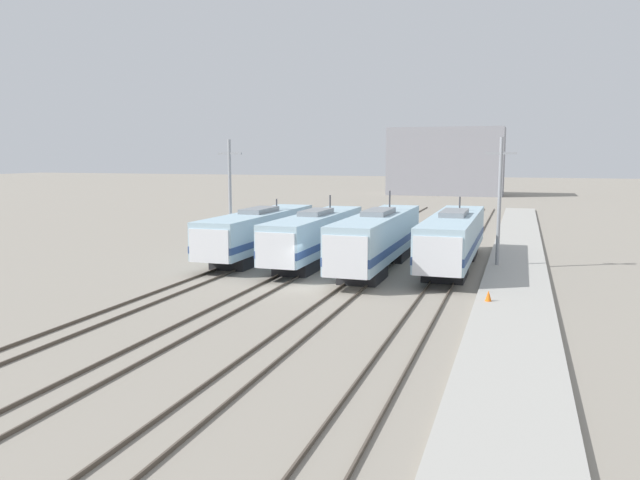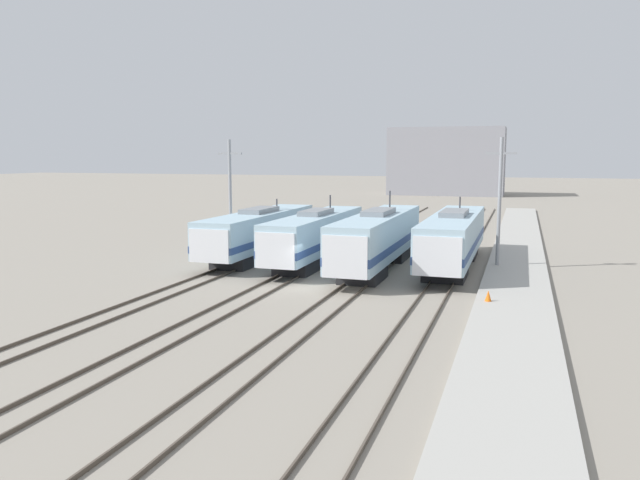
# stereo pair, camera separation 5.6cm
# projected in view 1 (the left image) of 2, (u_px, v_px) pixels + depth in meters

# --- Properties ---
(ground_plane) EXTENTS (400.00, 400.00, 0.00)m
(ground_plane) POSITION_uv_depth(u_px,v_px,m) (312.00, 287.00, 37.73)
(ground_plane) COLOR gray
(rail_pair_far_left) EXTENTS (1.51, 120.00, 0.15)m
(rail_pair_far_left) POSITION_uv_depth(u_px,v_px,m) (203.00, 279.00, 39.98)
(rail_pair_far_left) COLOR #4C4238
(rail_pair_far_left) RESTS_ON ground_plane
(rail_pair_center_left) EXTENTS (1.51, 120.00, 0.15)m
(rail_pair_center_left) POSITION_uv_depth(u_px,v_px,m) (274.00, 283.00, 38.48)
(rail_pair_center_left) COLOR #4C4238
(rail_pair_center_left) RESTS_ON ground_plane
(rail_pair_center_right) EXTENTS (1.51, 120.00, 0.15)m
(rail_pair_center_right) POSITION_uv_depth(u_px,v_px,m) (351.00, 289.00, 36.97)
(rail_pair_center_right) COLOR #4C4238
(rail_pair_center_right) RESTS_ON ground_plane
(rail_pair_far_right) EXTENTS (1.51, 120.00, 0.15)m
(rail_pair_far_right) POSITION_uv_depth(u_px,v_px,m) (434.00, 294.00, 35.47)
(rail_pair_far_right) COLOR #4C4238
(rail_pair_far_right) RESTS_ON ground_plane
(locomotive_far_left) EXTENTS (3.13, 16.54, 4.36)m
(locomotive_far_left) POSITION_uv_depth(u_px,v_px,m) (257.00, 233.00, 47.82)
(locomotive_far_left) COLOR #232326
(locomotive_far_left) RESTS_ON ground_plane
(locomotive_center_left) EXTENTS (2.87, 16.17, 4.83)m
(locomotive_center_left) POSITION_uv_depth(u_px,v_px,m) (314.00, 236.00, 45.48)
(locomotive_center_left) COLOR #232326
(locomotive_center_left) RESTS_ON ground_plane
(locomotive_center_right) EXTENTS (2.95, 17.32, 5.29)m
(locomotive_center_right) POSITION_uv_depth(u_px,v_px,m) (377.00, 239.00, 43.01)
(locomotive_center_right) COLOR #232326
(locomotive_center_right) RESTS_ON ground_plane
(locomotive_far_right) EXTENTS (3.13, 17.94, 4.78)m
(locomotive_far_right) POSITION_uv_depth(u_px,v_px,m) (453.00, 239.00, 43.96)
(locomotive_far_right) COLOR #232326
(locomotive_far_right) RESTS_ON ground_plane
(catenary_tower_left) EXTENTS (2.10, 0.25, 9.16)m
(catenary_tower_left) POSITION_uv_depth(u_px,v_px,m) (230.00, 194.00, 49.60)
(catenary_tower_left) COLOR gray
(catenary_tower_left) RESTS_ON ground_plane
(catenary_tower_right) EXTENTS (2.10, 0.25, 9.16)m
(catenary_tower_right) POSITION_uv_depth(u_px,v_px,m) (499.00, 200.00, 43.29)
(catenary_tower_right) COLOR gray
(catenary_tower_right) RESTS_ON ground_plane
(platform) EXTENTS (4.00, 120.00, 0.27)m
(platform) POSITION_uv_depth(u_px,v_px,m) (514.00, 299.00, 34.13)
(platform) COLOR #A8A59E
(platform) RESTS_ON ground_plane
(traffic_cone) EXTENTS (0.35, 0.35, 0.58)m
(traffic_cone) POSITION_uv_depth(u_px,v_px,m) (488.00, 296.00, 32.94)
(traffic_cone) COLOR orange
(traffic_cone) RESTS_ON platform
(depot_building) EXTENTS (22.50, 10.45, 13.38)m
(depot_building) POSITION_uv_depth(u_px,v_px,m) (446.00, 161.00, 125.41)
(depot_building) COLOR gray
(depot_building) RESTS_ON ground_plane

